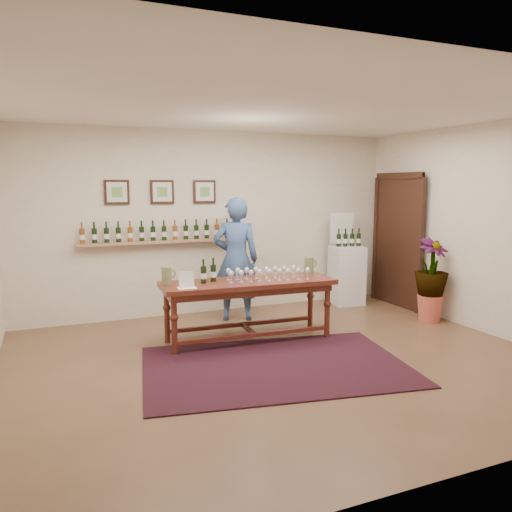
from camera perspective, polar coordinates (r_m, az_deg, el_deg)
name	(u,v)px	position (r m, az deg, el deg)	size (l,w,h in m)	color
ground	(283,361)	(5.79, 3.13, -11.88)	(6.00, 6.00, 0.00)	brown
room_shell	(352,239)	(8.16, 10.87, 1.92)	(6.00, 6.00, 6.00)	beige
rug	(275,366)	(5.62, 2.24, -12.44)	(2.86, 1.90, 0.02)	#46120C
tasting_table	(248,290)	(6.35, -0.89, -3.86)	(2.23, 0.81, 0.78)	#461611
table_glasses	(263,274)	(6.37, 0.84, -2.02)	(1.15, 0.26, 0.16)	silver
table_bottles	(208,269)	(6.22, -5.46, -1.52)	(0.31, 0.17, 0.33)	black
pitcher_left	(167,276)	(6.13, -10.18, -2.25)	(0.14, 0.14, 0.22)	#677146
pitcher_right	(309,266)	(6.81, 6.07, -1.10)	(0.15, 0.15, 0.23)	#677146
menu_card	(186,280)	(5.93, -7.97, -2.68)	(0.22, 0.16, 0.20)	silver
display_pedestal	(347,275)	(8.49, 10.30, -2.15)	(0.49, 0.49, 0.98)	white
pedestal_bottles	(349,237)	(8.36, 10.56, 2.13)	(0.31, 0.08, 0.31)	black
info_sign	(342,228)	(8.50, 9.78, 3.14)	(0.42, 0.02, 0.57)	silver
potted_plant	(431,280)	(7.67, 19.38, -2.57)	(0.65, 0.65, 1.06)	#C85642
person	(236,259)	(7.29, -2.30, -0.37)	(0.66, 0.43, 1.81)	#395688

